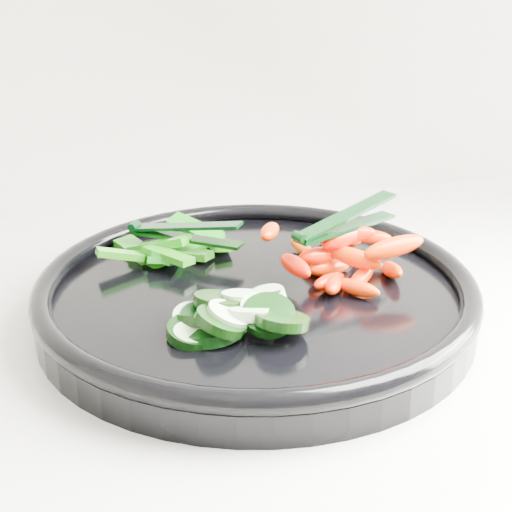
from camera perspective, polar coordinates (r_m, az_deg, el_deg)
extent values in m
cube|color=silver|center=(0.65, 5.02, -4.79)|extent=(2.02, 0.62, 0.03)
cylinder|color=black|center=(0.62, 0.00, -3.64)|extent=(0.39, 0.39, 0.02)
torus|color=black|center=(0.61, 0.00, -2.08)|extent=(0.40, 0.40, 0.02)
cylinder|color=black|center=(0.55, -4.10, -5.11)|extent=(0.05, 0.05, 0.03)
cylinder|color=beige|center=(0.55, -3.07, -5.15)|extent=(0.03, 0.03, 0.02)
cylinder|color=black|center=(0.55, -4.16, -5.22)|extent=(0.04, 0.04, 0.02)
cylinder|color=beige|center=(0.55, -5.02, -5.09)|extent=(0.04, 0.04, 0.02)
cylinder|color=black|center=(0.55, -3.57, -4.96)|extent=(0.04, 0.04, 0.02)
cylinder|color=beige|center=(0.58, -2.72, -3.79)|extent=(0.04, 0.04, 0.02)
cylinder|color=black|center=(0.54, -3.57, -5.92)|extent=(0.07, 0.07, 0.02)
cylinder|color=beige|center=(0.54, -3.40, -5.77)|extent=(0.05, 0.05, 0.02)
cylinder|color=black|center=(0.54, -4.95, -6.11)|extent=(0.06, 0.06, 0.02)
cylinder|color=#D7F2C2|center=(0.53, -5.16, -6.33)|extent=(0.04, 0.04, 0.01)
cylinder|color=black|center=(0.55, -4.21, -5.37)|extent=(0.06, 0.06, 0.03)
cylinder|color=#E1F6C5|center=(0.53, -4.27, -6.19)|extent=(0.03, 0.03, 0.02)
cylinder|color=black|center=(0.56, -2.82, -3.64)|extent=(0.06, 0.06, 0.02)
cylinder|color=beige|center=(0.56, -1.17, -3.35)|extent=(0.04, 0.04, 0.02)
cylinder|color=black|center=(0.53, -2.88, -5.30)|extent=(0.05, 0.05, 0.03)
cylinder|color=beige|center=(0.53, -2.23, -4.85)|extent=(0.05, 0.05, 0.03)
cylinder|color=black|center=(0.54, 1.00, -4.75)|extent=(0.05, 0.05, 0.03)
cylinder|color=beige|center=(0.54, 0.22, -4.32)|extent=(0.04, 0.04, 0.02)
cylinder|color=black|center=(0.56, 0.31, -3.36)|extent=(0.05, 0.05, 0.02)
cylinder|color=beige|center=(0.56, 0.72, -3.48)|extent=(0.04, 0.03, 0.02)
cylinder|color=black|center=(0.53, 2.09, -5.16)|extent=(0.06, 0.06, 0.02)
cylinder|color=beige|center=(0.54, -0.64, -4.54)|extent=(0.04, 0.04, 0.02)
ellipsoid|color=#FF2800|center=(0.62, 8.42, -1.69)|extent=(0.04, 0.03, 0.02)
ellipsoid|color=#F02600|center=(0.61, 5.90, -2.01)|extent=(0.04, 0.04, 0.02)
ellipsoid|color=#FF3F00|center=(0.60, 8.14, -2.54)|extent=(0.04, 0.04, 0.01)
ellipsoid|color=#FF3F00|center=(0.64, 4.68, -0.47)|extent=(0.03, 0.05, 0.03)
ellipsoid|color=#E74400|center=(0.64, 10.79, -1.09)|extent=(0.02, 0.04, 0.02)
ellipsoid|color=#FF3D00|center=(0.65, 5.00, -0.35)|extent=(0.02, 0.04, 0.02)
ellipsoid|color=red|center=(0.60, 6.22, -2.27)|extent=(0.03, 0.04, 0.02)
ellipsoid|color=red|center=(0.63, 5.88, -0.91)|extent=(0.05, 0.03, 0.02)
ellipsoid|color=#EF2F00|center=(0.69, 6.46, 1.23)|extent=(0.04, 0.05, 0.02)
ellipsoid|color=#FF5100|center=(0.68, 3.65, 0.77)|extent=(0.02, 0.04, 0.02)
ellipsoid|color=#FF1C00|center=(0.60, 3.17, -0.77)|extent=(0.03, 0.05, 0.02)
ellipsoid|color=#F73000|center=(0.67, 7.96, 1.49)|extent=(0.04, 0.05, 0.03)
ellipsoid|color=#FC4600|center=(0.65, 5.89, 0.96)|extent=(0.03, 0.04, 0.02)
ellipsoid|color=red|center=(0.62, 7.92, -0.14)|extent=(0.05, 0.05, 0.02)
ellipsoid|color=#F51300|center=(0.62, 5.11, 0.06)|extent=(0.05, 0.03, 0.02)
ellipsoid|color=#FF4400|center=(0.67, 9.17, 1.52)|extent=(0.04, 0.02, 0.02)
ellipsoid|color=#FF1100|center=(0.63, 7.59, 1.71)|extent=(0.05, 0.03, 0.02)
ellipsoid|color=#F81000|center=(0.63, 1.11, 1.96)|extent=(0.03, 0.05, 0.02)
ellipsoid|color=#FB1900|center=(0.63, 6.98, 1.47)|extent=(0.05, 0.03, 0.02)
ellipsoid|color=#FF3200|center=(0.61, 10.97, 0.70)|extent=(0.06, 0.03, 0.03)
cube|color=#136109|center=(0.67, -6.43, 0.08)|extent=(0.05, 0.06, 0.03)
cube|color=#12750B|center=(0.69, -3.08, 0.92)|extent=(0.02, 0.05, 0.02)
cube|color=#22700A|center=(0.67, -5.46, 0.11)|extent=(0.05, 0.04, 0.01)
cube|color=#11710A|center=(0.67, -6.34, 0.18)|extent=(0.06, 0.04, 0.02)
cube|color=#17700A|center=(0.69, -9.54, 0.48)|extent=(0.04, 0.06, 0.01)
cube|color=#09640D|center=(0.67, -7.99, -0.09)|extent=(0.02, 0.06, 0.02)
cube|color=#11740B|center=(0.67, -7.75, 0.91)|extent=(0.06, 0.05, 0.03)
cube|color=#106A0A|center=(0.65, -10.81, 0.13)|extent=(0.04, 0.02, 0.02)
cube|color=#096109|center=(0.65, -7.03, 0.06)|extent=(0.04, 0.05, 0.01)
cube|color=#0D730B|center=(0.70, -4.88, 2.17)|extent=(0.05, 0.06, 0.02)
cylinder|color=black|center=(0.59, 3.50, 1.52)|extent=(0.01, 0.01, 0.01)
cube|color=black|center=(0.63, 7.23, 2.28)|extent=(0.11, 0.06, 0.00)
cube|color=black|center=(0.62, 7.28, 3.27)|extent=(0.11, 0.06, 0.02)
cylinder|color=black|center=(0.69, -9.70, 2.38)|extent=(0.01, 0.01, 0.01)
cube|color=black|center=(0.67, -5.60, 1.44)|extent=(0.10, 0.08, 0.00)
cube|color=black|center=(0.66, -5.64, 2.37)|extent=(0.10, 0.08, 0.02)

